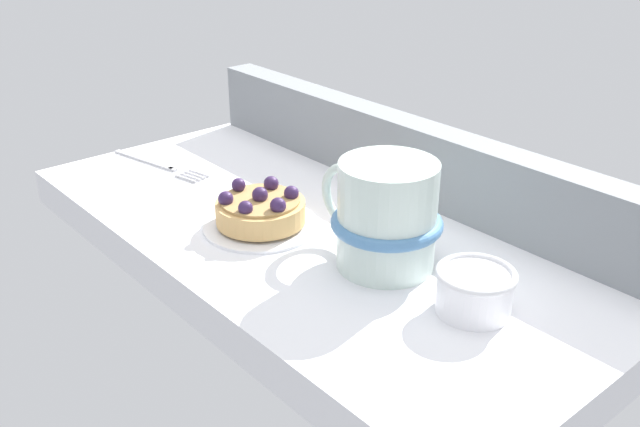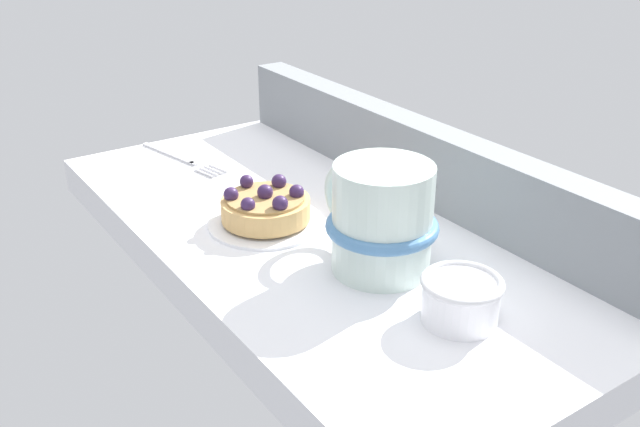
{
  "view_description": "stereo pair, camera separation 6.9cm",
  "coord_description": "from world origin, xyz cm",
  "views": [
    {
      "loc": [
        51.21,
        -42.71,
        33.3
      ],
      "look_at": [
        3.8,
        -2.02,
        3.43
      ],
      "focal_mm": 40.18,
      "sensor_mm": 36.0,
      "label": 1
    },
    {
      "loc": [
        55.41,
        -37.22,
        33.3
      ],
      "look_at": [
        3.8,
        -2.02,
        3.43
      ],
      "focal_mm": 40.18,
      "sensor_mm": 36.0,
      "label": 2
    }
  ],
  "objects": [
    {
      "name": "dessert_fork",
      "position": [
        -25.25,
        -3.68,
        0.3
      ],
      "size": [
        15.9,
        4.9,
        0.6
      ],
      "color": "#B7B7BC",
      "rests_on": "ground_plane"
    },
    {
      "name": "sugar_bowl",
      "position": [
        21.11,
        -0.46,
        2.09
      ],
      "size": [
        6.77,
        6.77,
        3.9
      ],
      "color": "white",
      "rests_on": "ground_plane"
    },
    {
      "name": "dessert_plate",
      "position": [
        -3.19,
        -4.08,
        0.31
      ],
      "size": [
        12.11,
        12.11,
        0.66
      ],
      "color": "white",
      "rests_on": "ground_plane"
    },
    {
      "name": "window_rail_back",
      "position": [
        0.0,
        14.27,
        4.22
      ],
      "size": [
        65.98,
        3.86,
        8.43
      ],
      "primitive_type": "cube",
      "color": "gray",
      "rests_on": "ground_plane"
    },
    {
      "name": "raspberry_tart",
      "position": [
        -3.19,
        -4.09,
        2.08
      ],
      "size": [
        9.25,
        9.25,
        3.81
      ],
      "color": "tan",
      "rests_on": "dessert_plate"
    },
    {
      "name": "ground_plane",
      "position": [
        0.0,
        0.0,
        -2.05
      ],
      "size": [
        67.33,
        32.4,
        4.09
      ],
      "primitive_type": "cube",
      "color": "white"
    },
    {
      "name": "coffee_mug",
      "position": [
        10.58,
        0.04,
        5.03
      ],
      "size": [
        14.01,
        10.33,
        10.25
      ],
      "color": "silver",
      "rests_on": "ground_plane"
    }
  ]
}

